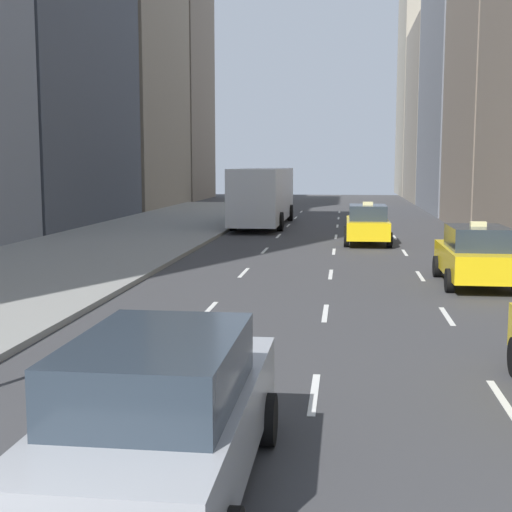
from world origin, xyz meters
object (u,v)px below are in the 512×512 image
object	(u,v)px
sedan_black_near	(164,415)
taxi_third	(476,255)
taxi_second	(367,224)
city_bus	(263,194)

from	to	relation	value
sedan_black_near	taxi_third	bearing A→B (deg)	68.40
taxi_second	city_bus	xyz separation A→B (m)	(-5.61, 8.82, 0.91)
taxi_third	sedan_black_near	bearing A→B (deg)	-111.60
taxi_second	city_bus	distance (m)	10.49
taxi_third	city_bus	size ratio (longest dim) A/B	0.38
sedan_black_near	city_bus	bearing A→B (deg)	94.80
city_bus	taxi_second	bearing A→B (deg)	-57.52
taxi_second	sedan_black_near	distance (m)	24.80
taxi_second	taxi_third	bearing A→B (deg)	-75.07
sedan_black_near	city_bus	distance (m)	33.59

